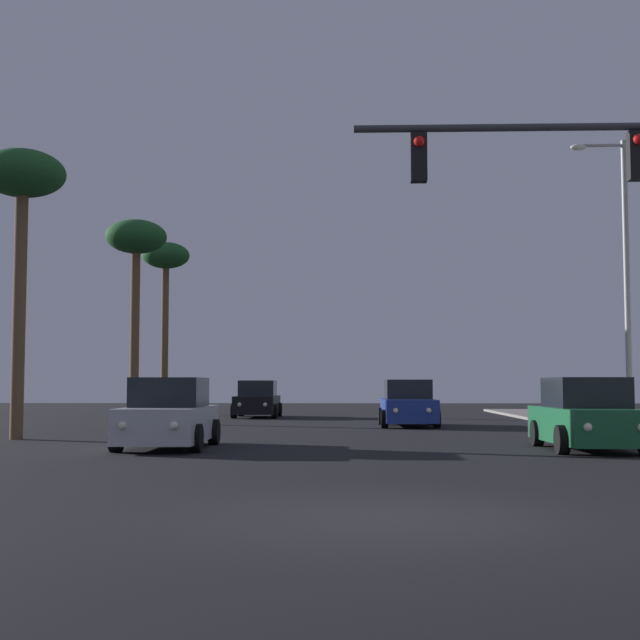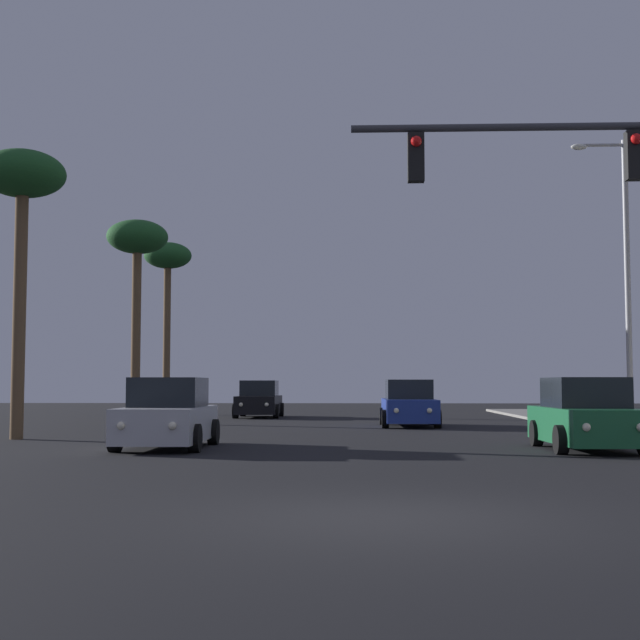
# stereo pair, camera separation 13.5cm
# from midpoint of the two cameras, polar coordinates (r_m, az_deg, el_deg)

# --- Properties ---
(ground_plane) EXTENTS (120.00, 120.00, 0.00)m
(ground_plane) POSITION_cam_midpoint_polar(r_m,az_deg,el_deg) (10.52, 4.60, -12.46)
(ground_plane) COLOR black
(car_black) EXTENTS (2.04, 4.31, 1.68)m
(car_black) POSITION_cam_midpoint_polar(r_m,az_deg,el_deg) (40.94, -3.82, -5.17)
(car_black) COLOR black
(car_black) RESTS_ON ground
(car_blue) EXTENTS (2.04, 4.32, 1.68)m
(car_blue) POSITION_cam_midpoint_polar(r_m,az_deg,el_deg) (32.43, 5.83, -5.44)
(car_blue) COLOR navy
(car_blue) RESTS_ON ground
(car_silver) EXTENTS (2.04, 4.32, 1.68)m
(car_silver) POSITION_cam_midpoint_polar(r_m,az_deg,el_deg) (21.68, -9.54, -6.08)
(car_silver) COLOR #B7B7BC
(car_silver) RESTS_ON ground
(car_green) EXTENTS (2.04, 4.34, 1.68)m
(car_green) POSITION_cam_midpoint_polar(r_m,az_deg,el_deg) (21.66, 16.86, -5.97)
(car_green) COLOR #195933
(car_green) RESTS_ON ground
(street_lamp) EXTENTS (1.74, 0.24, 9.00)m
(street_lamp) POSITION_cam_midpoint_polar(r_m,az_deg,el_deg) (29.10, 18.95, 3.20)
(street_lamp) COLOR #99999E
(street_lamp) RESTS_ON sidewalk_right
(palm_tree_far) EXTENTS (2.40, 2.40, 8.68)m
(palm_tree_far) POSITION_cam_midpoint_polar(r_m,az_deg,el_deg) (45.78, -9.64, 3.49)
(palm_tree_far) COLOR brown
(palm_tree_far) RESTS_ON ground
(palm_tree_mid) EXTENTS (2.40, 2.40, 7.97)m
(palm_tree_mid) POSITION_cam_midpoint_polar(r_m,az_deg,el_deg) (35.83, -11.51, 4.60)
(palm_tree_mid) COLOR brown
(palm_tree_mid) RESTS_ON ground
(palm_tree_near) EXTENTS (2.40, 2.40, 8.11)m
(palm_tree_near) POSITION_cam_midpoint_polar(r_m,az_deg,el_deg) (26.68, -18.37, 8.00)
(palm_tree_near) COLOR brown
(palm_tree_near) RESTS_ON ground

